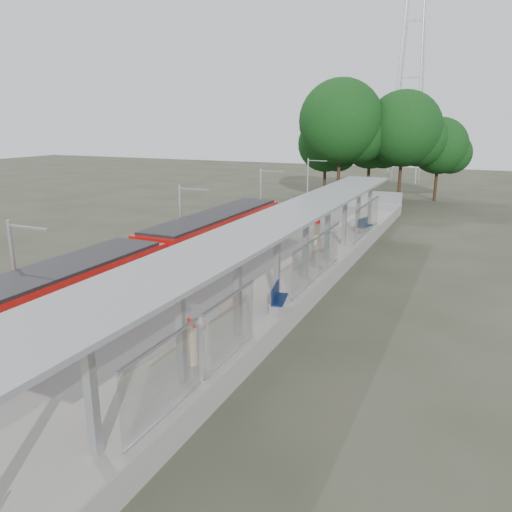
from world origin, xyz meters
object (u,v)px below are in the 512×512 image
Objects in this scene: train at (148,268)px; bench_far at (364,225)px; info_pillar_near at (192,345)px; litter_bin at (316,259)px; info_pillar_far at (317,236)px; bench_mid at (278,297)px.

train is 16.69× the size of bench_far.
info_pillar_near is at bearing -44.16° from train.
train is at bearing -97.98° from bench_far.
info_pillar_near is at bearing -90.84° from litter_bin.
info_pillar_far is (-1.71, -6.30, 0.28)m from bench_far.
bench_mid is 5.98m from info_pillar_near.
info_pillar_near is 17.12m from info_pillar_far.
train is 18.71m from bench_far.
info_pillar_near is at bearing -78.07° from bench_far.
litter_bin is at bearing 48.28° from train.
bench_mid is at bearing -81.58° from info_pillar_far.
bench_far is 1.80× the size of litter_bin.
info_pillar_far is 4.12m from litter_bin.
bench_far is at bearing 77.85° from bench_mid.
train is at bearing 167.11° from bench_mid.
train is at bearing 156.54° from info_pillar_near.
info_pillar_near reaches higher than bench_mid.
bench_far is 23.41m from info_pillar_near.
train reaches higher than litter_bin.
train reaches higher than info_pillar_far.
bench_mid reaches higher than litter_bin.
train reaches higher than bench_mid.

